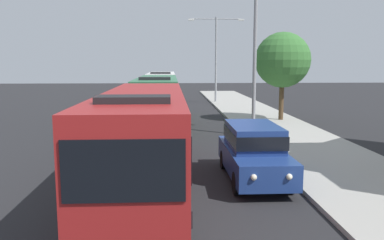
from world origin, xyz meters
name	(u,v)px	position (x,y,z in m)	size (l,w,h in m)	color
bus_lead	(144,134)	(-1.30, 13.10, 1.69)	(2.58, 11.27, 3.21)	maroon
bus_second_in_line	(157,99)	(-1.30, 25.95, 1.69)	(2.58, 11.45, 3.21)	#33724C
bus_middle	(162,87)	(-1.30, 38.71, 1.69)	(2.58, 11.74, 3.21)	silver
white_suv	(253,150)	(2.40, 13.45, 1.03)	(1.86, 4.89, 1.90)	navy
streetlamp_mid	(255,40)	(4.10, 21.56, 5.21)	(5.78, 0.28, 8.28)	gray
streetlamp_far	(216,51)	(4.10, 39.85, 5.22)	(5.48, 0.28, 8.33)	gray
roadside_tree	(283,60)	(7.10, 26.75, 4.18)	(3.72, 3.72, 5.90)	#4C3823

